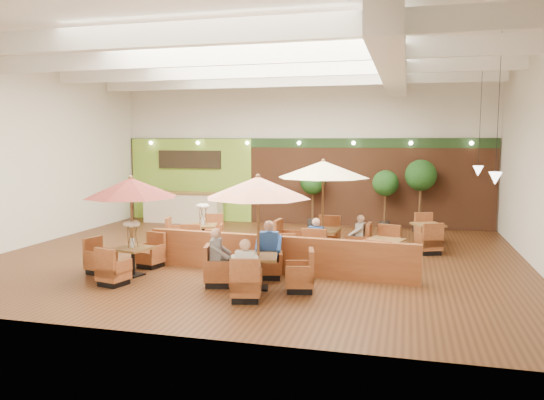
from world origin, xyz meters
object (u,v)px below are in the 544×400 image
(table_2, at_px, (323,190))
(table_3, at_px, (196,232))
(table_4, at_px, (384,255))
(service_counter, at_px, (183,207))
(topiary_1, at_px, (385,186))
(diner_2, at_px, (218,251))
(diner_1, at_px, (269,245))
(booth_divider, at_px, (277,255))
(table_0, at_px, (129,204))
(topiary_0, at_px, (313,184))
(table_1, at_px, (258,210))
(diner_4, at_px, (359,232))
(topiary_2, at_px, (421,178))
(table_5, at_px, (428,236))
(diner_0, at_px, (246,263))
(diner_3, at_px, (316,236))

(table_2, xyz_separation_m, table_3, (-3.82, 0.41, -1.37))
(table_3, height_order, table_4, table_3)
(service_counter, xyz_separation_m, table_4, (7.81, -5.71, -0.23))
(topiary_1, bearing_deg, diner_2, -110.87)
(diner_1, bearing_deg, booth_divider, -109.68)
(table_0, bearing_deg, topiary_0, 83.89)
(table_1, bearing_deg, table_4, 31.09)
(table_3, height_order, diner_4, table_3)
(service_counter, distance_m, topiary_2, 8.85)
(service_counter, height_order, table_2, table_2)
(topiary_0, bearing_deg, table_3, -120.85)
(topiary_0, bearing_deg, table_5, -36.30)
(topiary_2, bearing_deg, table_2, -118.22)
(booth_divider, xyz_separation_m, diner_0, (-0.09, -2.20, 0.30))
(table_0, height_order, table_1, table_1)
(table_0, distance_m, table_4, 6.19)
(booth_divider, height_order, topiary_2, topiary_2)
(topiary_2, relative_size, diner_1, 2.89)
(table_4, relative_size, diner_0, 3.38)
(booth_divider, distance_m, table_0, 3.62)
(booth_divider, bearing_deg, diner_3, 61.12)
(table_0, bearing_deg, diner_2, 5.44)
(table_0, relative_size, diner_4, 3.29)
(table_4, relative_size, diner_4, 3.65)
(table_1, distance_m, diner_2, 1.28)
(service_counter, height_order, topiary_2, topiary_2)
(table_1, bearing_deg, service_counter, 110.38)
(table_4, bearing_deg, table_5, 88.58)
(service_counter, distance_m, booth_divider, 8.68)
(topiary_1, relative_size, diner_1, 2.45)
(table_1, xyz_separation_m, diner_4, (1.80, 3.42, -0.95))
(diner_3, bearing_deg, diner_0, -101.85)
(diner_0, xyz_separation_m, diner_4, (1.80, 4.31, -0.02))
(service_counter, xyz_separation_m, booth_divider, (5.38, -6.81, -0.13))
(diner_0, bearing_deg, service_counter, 113.06)
(booth_divider, bearing_deg, table_1, -89.33)
(table_5, height_order, topiary_1, topiary_1)
(table_0, height_order, table_4, table_0)
(topiary_2, bearing_deg, service_counter, -178.69)
(diner_4, bearing_deg, table_1, 160.40)
(service_counter, distance_m, table_3, 4.88)
(table_1, bearing_deg, topiary_1, 61.92)
(table_4, height_order, topiary_2, topiary_2)
(table_1, bearing_deg, diner_4, 49.43)
(table_4, bearing_deg, table_0, -140.75)
(table_5, relative_size, topiary_1, 1.21)
(table_1, relative_size, topiary_1, 1.18)
(table_0, distance_m, diner_3, 4.63)
(service_counter, distance_m, topiary_1, 7.64)
(booth_divider, bearing_deg, table_5, 53.61)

